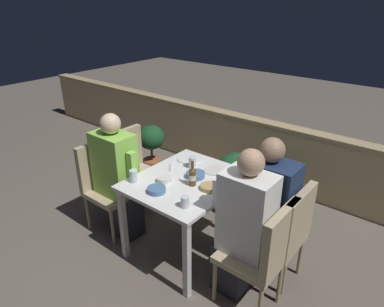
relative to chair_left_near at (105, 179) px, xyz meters
name	(u,v)px	position (x,y,z in m)	size (l,w,h in m)	color
ground_plane	(187,248)	(0.89, 0.20, -0.53)	(16.00, 16.00, 0.00)	#665B51
parapet_wall	(270,153)	(0.89, 1.83, -0.12)	(9.00, 0.18, 0.81)	tan
dining_table	(187,189)	(0.89, 0.20, 0.11)	(0.83, 0.98, 0.75)	white
planter_hedge	(256,186)	(1.12, 1.06, -0.16)	(0.96, 0.47, 0.67)	brown
chair_left_near	(105,179)	(0.00, 0.00, 0.00)	(0.46, 0.45, 0.91)	tan
person_green_blouse	(118,177)	(0.21, 0.00, 0.09)	(0.49, 0.26, 1.25)	#282833
chair_left_far	(132,164)	(-0.04, 0.39, 0.00)	(0.46, 0.45, 0.91)	tan
chair_right_near	(266,249)	(1.75, 0.06, 0.00)	(0.46, 0.45, 0.91)	tan
person_white_polo	(242,226)	(1.54, 0.06, 0.11)	(0.47, 0.26, 1.27)	#282833
chair_right_far	(285,230)	(1.76, 0.35, 0.00)	(0.46, 0.45, 0.91)	tan
person_navy_jumper	(262,210)	(1.55, 0.35, 0.10)	(0.50, 0.26, 1.26)	#282833
beer_bottle	(192,176)	(0.99, 0.16, 0.30)	(0.06, 0.06, 0.22)	brown
plate_0	(189,159)	(0.66, 0.53, 0.22)	(0.24, 0.24, 0.01)	white
plate_1	(215,170)	(0.99, 0.49, 0.22)	(0.21, 0.21, 0.01)	silver
bowl_0	(156,189)	(0.84, -0.11, 0.24)	(0.15, 0.15, 0.04)	#4C709E
bowl_1	(164,179)	(0.76, 0.05, 0.24)	(0.12, 0.12, 0.04)	silver
bowl_2	(209,187)	(1.14, 0.19, 0.24)	(0.15, 0.15, 0.04)	tan
bowl_3	(195,174)	(0.93, 0.28, 0.24)	(0.16, 0.16, 0.05)	#4C709E
glass_cup_0	(185,202)	(1.15, -0.13, 0.26)	(0.07, 0.07, 0.09)	silver
glass_cup_1	(248,168)	(1.25, 0.62, 0.27)	(0.06, 0.06, 0.12)	silver
glass_cup_2	(133,176)	(0.56, -0.11, 0.27)	(0.07, 0.07, 0.11)	silver
glass_cup_3	(192,162)	(0.79, 0.41, 0.27)	(0.07, 0.07, 0.11)	silver
fork_0	(170,168)	(0.64, 0.27, 0.22)	(0.13, 0.14, 0.01)	silver
potted_plant	(151,145)	(-0.45, 1.09, -0.11)	(0.35, 0.35, 0.68)	#9E5638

